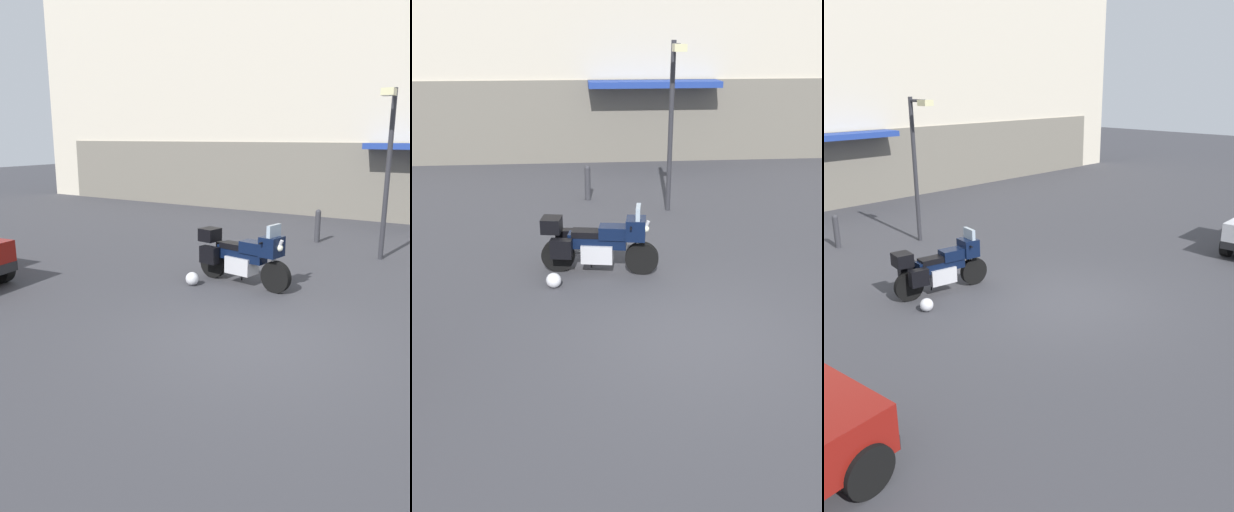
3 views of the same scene
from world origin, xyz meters
The scene contains 5 objects.
ground_plane centered at (0.00, 0.00, 0.00)m, with size 80.00×80.00×0.00m, color #38383D.
motorcycle centered at (-1.45, 2.46, 0.62)m, with size 2.25×0.93×1.36m.
helmet centered at (-2.28, 1.85, 0.14)m, with size 0.28×0.28×0.28m, color silver.
streetlamp_curbside centered at (0.59, 6.04, 2.57)m, with size 0.28×0.94×4.14m.
bollard_curbside centered at (-1.46, 7.32, 0.51)m, with size 0.16×0.16×0.97m.
Camera 1 is at (2.99, -6.27, 3.04)m, focal length 33.94 mm.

